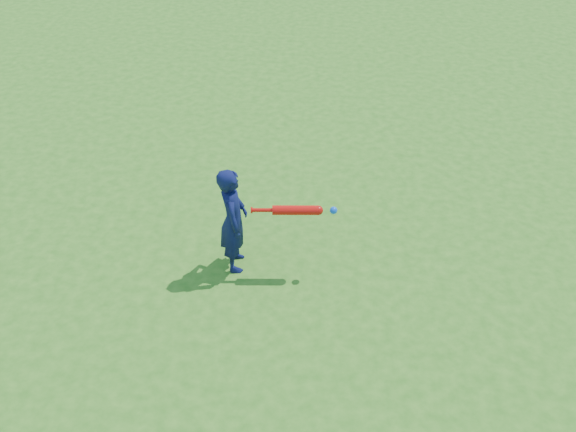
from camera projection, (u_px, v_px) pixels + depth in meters
The scene contains 3 objects.
ground at pixel (271, 288), 5.93m from camera, with size 80.00×80.00×0.00m, color #2F701A.
child at pixel (233, 220), 5.85m from camera, with size 0.40×0.26×1.08m, color #0D1341.
bat_swing at pixel (299, 210), 5.72m from camera, with size 0.77×0.13×0.09m.
Camera 1 is at (0.58, -4.22, 4.18)m, focal length 40.00 mm.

